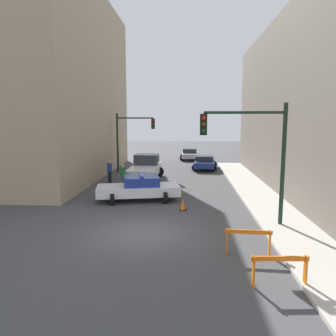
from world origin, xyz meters
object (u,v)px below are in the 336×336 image
(white_truck, at_px, (145,168))
(pedestrian_corner, at_px, (110,171))
(traffic_light_far, at_px, (130,134))
(pedestrian_crossing, at_px, (123,176))
(police_car, at_px, (139,188))
(barrier_mid, at_px, (248,238))
(parked_car_mid, at_px, (190,154))
(traffic_cone, at_px, (183,204))
(parked_car_near, at_px, (205,162))
(barrier_front, at_px, (280,266))
(traffic_light_near, at_px, (256,146))

(white_truck, distance_m, pedestrian_corner, 2.89)
(traffic_light_far, xyz_separation_m, white_truck, (1.85, -3.71, -2.49))
(white_truck, relative_size, pedestrian_crossing, 3.28)
(police_car, bearing_deg, barrier_mid, -158.47)
(parked_car_mid, xyz_separation_m, traffic_cone, (-0.48, -22.06, -0.36))
(parked_car_near, distance_m, barrier_mid, 19.98)
(white_truck, xyz_separation_m, barrier_front, (5.84, -16.45, -0.29))
(barrier_mid, bearing_deg, police_car, 122.95)
(white_truck, bearing_deg, barrier_front, -69.00)
(barrier_mid, height_order, traffic_cone, barrier_mid)
(traffic_light_far, distance_m, traffic_cone, 13.75)
(parked_car_near, bearing_deg, barrier_mid, -83.23)
(traffic_light_near, bearing_deg, traffic_light_far, 118.50)
(barrier_front, xyz_separation_m, traffic_cone, (-2.77, 7.69, -0.30))
(traffic_light_far, relative_size, parked_car_near, 1.17)
(barrier_front, relative_size, traffic_cone, 2.44)
(white_truck, relative_size, parked_car_near, 1.22)
(pedestrian_corner, bearing_deg, parked_car_mid, -176.39)
(barrier_mid, bearing_deg, traffic_light_near, 75.94)
(traffic_light_far, bearing_deg, traffic_light_near, -61.50)
(police_car, xyz_separation_m, traffic_cone, (2.56, -1.97, -0.41))
(police_car, distance_m, white_truck, 6.81)
(traffic_cone, bearing_deg, parked_car_mid, 88.75)
(traffic_light_far, relative_size, police_car, 1.05)
(white_truck, height_order, parked_car_mid, white_truck)
(pedestrian_corner, bearing_deg, barrier_front, 54.78)
(traffic_light_near, xyz_separation_m, pedestrian_corner, (-8.64, 9.57, -2.67))
(white_truck, height_order, barrier_front, white_truck)
(police_car, xyz_separation_m, pedestrian_corner, (-2.97, 5.27, 0.14))
(white_truck, bearing_deg, police_car, -84.28)
(traffic_light_near, relative_size, barrier_mid, 3.25)
(barrier_front, relative_size, barrier_mid, 1.00)
(traffic_light_near, height_order, traffic_light_far, traffic_light_near)
(white_truck, height_order, pedestrian_corner, white_truck)
(white_truck, relative_size, barrier_front, 3.41)
(barrier_front, height_order, barrier_mid, same)
(pedestrian_crossing, bearing_deg, pedestrian_corner, -175.44)
(barrier_mid, distance_m, traffic_cone, 6.01)
(pedestrian_corner, bearing_deg, pedestrian_crossing, 60.17)
(pedestrian_crossing, bearing_deg, police_car, -4.03)
(traffic_cone, bearing_deg, barrier_mid, -67.43)
(traffic_light_far, height_order, parked_car_mid, traffic_light_far)
(parked_car_near, relative_size, pedestrian_corner, 2.68)
(parked_car_near, height_order, pedestrian_corner, pedestrian_corner)
(traffic_light_near, relative_size, barrier_front, 3.25)
(parked_car_mid, relative_size, barrier_front, 2.69)
(police_car, bearing_deg, parked_car_mid, -20.04)
(traffic_light_near, xyz_separation_m, white_truck, (-6.18, 11.09, -2.62))
(pedestrian_corner, distance_m, traffic_cone, 9.13)
(police_car, bearing_deg, traffic_cone, -138.91)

